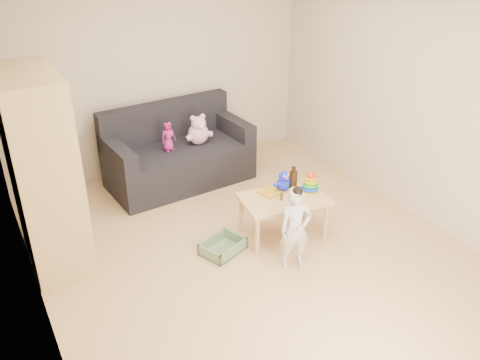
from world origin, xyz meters
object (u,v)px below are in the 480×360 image
wardrobe (43,172)px  toddler (295,230)px  play_table (283,217)px  sofa (180,164)px

wardrobe → toddler: size_ratio=2.29×
play_table → toddler: toddler is taller
wardrobe → sofa: 2.03m
sofa → wardrobe: bearing=-157.3°
wardrobe → sofa: (1.71, 0.86, -0.69)m
wardrobe → play_table: (2.16, -0.81, -0.71)m
wardrobe → play_table: wardrobe is taller
wardrobe → sofa: wardrobe is taller
sofa → play_table: 1.73m
wardrobe → play_table: bearing=-20.6°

